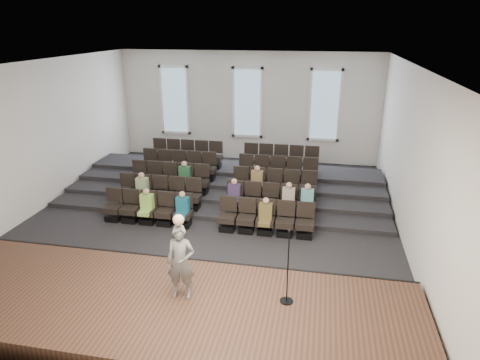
% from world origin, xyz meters
% --- Properties ---
extents(ground, '(14.00, 14.00, 0.00)m').
position_xyz_m(ground, '(0.00, 0.00, 0.00)').
color(ground, black).
rests_on(ground, ground).
extents(ceiling, '(12.00, 14.00, 0.02)m').
position_xyz_m(ceiling, '(0.00, 0.00, 5.01)').
color(ceiling, white).
rests_on(ceiling, ground).
extents(wall_back, '(12.00, 0.04, 5.00)m').
position_xyz_m(wall_back, '(0.00, 7.02, 2.50)').
color(wall_back, silver).
rests_on(wall_back, ground).
extents(wall_front, '(12.00, 0.04, 5.00)m').
position_xyz_m(wall_front, '(0.00, -7.02, 2.50)').
color(wall_front, silver).
rests_on(wall_front, ground).
extents(wall_left, '(0.04, 14.00, 5.00)m').
position_xyz_m(wall_left, '(-6.02, 0.00, 2.50)').
color(wall_left, silver).
rests_on(wall_left, ground).
extents(wall_right, '(0.04, 14.00, 5.00)m').
position_xyz_m(wall_right, '(6.02, 0.00, 2.50)').
color(wall_right, silver).
rests_on(wall_right, ground).
extents(stage, '(11.80, 3.60, 0.50)m').
position_xyz_m(stage, '(0.00, -5.10, 0.25)').
color(stage, '#4A2F20').
rests_on(stage, ground).
extents(stage_lip, '(11.80, 0.06, 0.52)m').
position_xyz_m(stage_lip, '(0.00, -3.33, 0.25)').
color(stage_lip, black).
rests_on(stage_lip, ground).
extents(risers, '(11.80, 4.80, 0.60)m').
position_xyz_m(risers, '(0.00, 3.17, 0.20)').
color(risers, black).
rests_on(risers, ground).
extents(seating_rows, '(6.80, 4.70, 1.67)m').
position_xyz_m(seating_rows, '(-0.00, 1.54, 0.68)').
color(seating_rows, black).
rests_on(seating_rows, ground).
extents(windows, '(8.44, 0.10, 3.24)m').
position_xyz_m(windows, '(0.00, 6.95, 2.70)').
color(windows, white).
rests_on(windows, wall_back).
extents(audience, '(6.05, 2.64, 1.10)m').
position_xyz_m(audience, '(0.35, 0.34, 0.81)').
color(audience, '#93D153').
rests_on(audience, seating_rows).
extents(speaker, '(0.64, 0.45, 1.68)m').
position_xyz_m(speaker, '(0.67, -4.84, 1.34)').
color(speaker, slate).
rests_on(speaker, stage).
extents(mic_stand, '(0.29, 0.29, 1.73)m').
position_xyz_m(mic_stand, '(2.93, -4.62, 1.01)').
color(mic_stand, black).
rests_on(mic_stand, stage).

